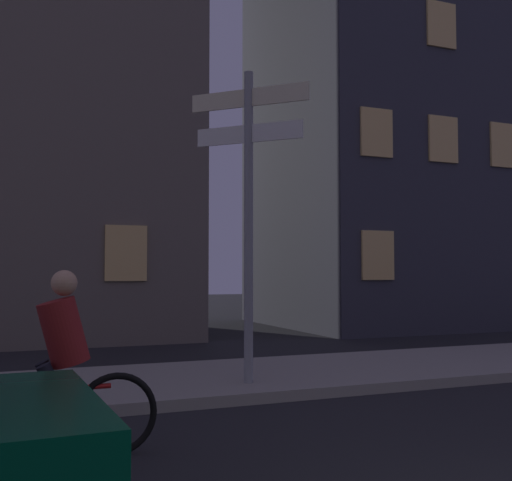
% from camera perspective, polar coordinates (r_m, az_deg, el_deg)
% --- Properties ---
extents(sidewalk_kerb, '(40.00, 2.87, 0.14)m').
position_cam_1_polar(sidewalk_kerb, '(8.95, -3.59, -12.72)').
color(sidewalk_kerb, gray).
rests_on(sidewalk_kerb, ground_plane).
extents(signpost, '(1.22, 1.22, 4.14)m').
position_cam_1_polar(signpost, '(8.24, -0.69, 4.30)').
color(signpost, gray).
rests_on(signpost, sidewalk_kerb).
extents(cyclist, '(1.82, 0.32, 1.61)m').
position_cam_1_polar(cyclist, '(5.55, -17.94, -11.56)').
color(cyclist, black).
rests_on(cyclist, ground_plane).
extents(building_right_block, '(10.10, 6.61, 18.08)m').
position_cam_1_polar(building_right_block, '(21.62, 15.31, 17.32)').
color(building_right_block, '#383842').
rests_on(building_right_block, ground_plane).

